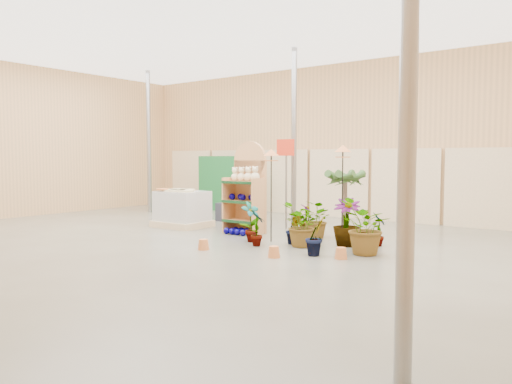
# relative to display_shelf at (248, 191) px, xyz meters

# --- Properties ---
(room) EXTENTS (15.20, 12.10, 4.70)m
(room) POSITION_rel_display_shelf_xyz_m (0.26, -1.01, 1.24)
(room) COLOR #5D5C50
(room) RESTS_ON ground
(display_shelf) EXTENTS (0.90, 0.58, 2.13)m
(display_shelf) POSITION_rel_display_shelf_xyz_m (0.00, 0.00, 0.00)
(display_shelf) COLOR tan
(display_shelf) RESTS_ON ground
(teddy_bears) EXTENTS (0.79, 0.21, 0.34)m
(teddy_bears) POSITION_rel_display_shelf_xyz_m (0.03, -0.10, 0.38)
(teddy_bears) COLOR beige
(teddy_bears) RESTS_ON display_shelf
(gazing_balls_shelf) EXTENTS (0.78, 0.27, 0.15)m
(gazing_balls_shelf) POSITION_rel_display_shelf_xyz_m (0.00, -0.13, -0.14)
(gazing_balls_shelf) COLOR #040059
(gazing_balls_shelf) RESTS_ON display_shelf
(gazing_balls_floor) EXTENTS (0.63, 0.39, 0.15)m
(gazing_balls_floor) POSITION_rel_display_shelf_xyz_m (-0.00, -0.37, -0.90)
(gazing_balls_floor) COLOR #040059
(gazing_balls_floor) RESTS_ON ground
(pallet_stack) EXTENTS (1.31, 1.10, 0.95)m
(pallet_stack) POSITION_rel_display_shelf_xyz_m (-1.92, -0.23, -0.52)
(pallet_stack) COLOR #D4B88B
(pallet_stack) RESTS_ON ground
(charcoal_planters) EXTENTS (0.80, 0.50, 1.00)m
(charcoal_planters) POSITION_rel_display_shelf_xyz_m (-1.57, 1.38, -0.56)
(charcoal_planters) COLOR #22232A
(charcoal_planters) RESTS_ON ground
(trellis_stock) EXTENTS (2.00, 0.30, 1.80)m
(trellis_stock) POSITION_rel_display_shelf_xyz_m (-3.54, 3.28, -0.08)
(trellis_stock) COLOR #17622A
(trellis_stock) RESTS_ON ground
(offer_sign) EXTENTS (0.50, 0.08, 2.20)m
(offer_sign) POSITION_rel_display_shelf_xyz_m (0.36, 1.06, 0.59)
(offer_sign) COLOR gray
(offer_sign) RESTS_ON ground
(bird_table_front) EXTENTS (0.34, 0.34, 1.93)m
(bird_table_front) POSITION_rel_display_shelf_xyz_m (1.16, -0.69, 0.82)
(bird_table_front) COLOR black
(bird_table_front) RESTS_ON ground
(bird_table_right) EXTENTS (0.34, 0.34, 2.00)m
(bird_table_right) POSITION_rel_display_shelf_xyz_m (2.56, -0.21, 0.89)
(bird_table_right) COLOR black
(bird_table_right) RESTS_ON ground
(bird_table_back) EXTENTS (0.34, 0.34, 1.65)m
(bird_table_back) POSITION_rel_display_shelf_xyz_m (-2.08, 2.77, 0.55)
(bird_table_back) COLOR black
(bird_table_back) RESTS_ON ground
(palm) EXTENTS (0.70, 0.70, 1.59)m
(palm) POSITION_rel_display_shelf_xyz_m (2.22, 0.57, 0.37)
(palm) COLOR brown
(palm) RESTS_ON ground
(potted_plant_0) EXTENTS (0.39, 0.50, 0.84)m
(potted_plant_0) POSITION_rel_display_shelf_xyz_m (0.86, -0.98, -0.55)
(potted_plant_0) COLOR #2C4D1E
(potted_plant_0) RESTS_ON ground
(potted_plant_1) EXTENTS (0.43, 0.42, 0.62)m
(potted_plant_1) POSITION_rel_display_shelf_xyz_m (1.72, -0.66, -0.67)
(potted_plant_1) COLOR #2C4D1E
(potted_plant_1) RESTS_ON ground
(potted_plant_2) EXTENTS (0.87, 0.94, 0.87)m
(potted_plant_2) POSITION_rel_display_shelf_xyz_m (2.02, -0.86, -0.54)
(potted_plant_2) COLOR #2C4D1E
(potted_plant_2) RESTS_ON ground
(potted_plant_3) EXTENTS (0.70, 0.70, 0.95)m
(potted_plant_3) POSITION_rel_display_shelf_xyz_m (2.65, -0.21, -0.50)
(potted_plant_3) COLOR #2C4D1E
(potted_plant_3) RESTS_ON ground
(potted_plant_4) EXTENTS (0.40, 0.43, 0.68)m
(potted_plant_4) POSITION_rel_display_shelf_xyz_m (3.19, 0.15, -0.64)
(potted_plant_4) COLOR #2C4D1E
(potted_plant_4) RESTS_ON ground
(potted_plant_6) EXTENTS (0.83, 0.75, 0.82)m
(potted_plant_6) POSITION_rel_display_shelf_xyz_m (1.70, 0.30, -0.56)
(potted_plant_6) COLOR #2C4D1E
(potted_plant_6) RESTS_ON ground
(potted_plant_8) EXTENTS (0.48, 0.46, 0.75)m
(potted_plant_8) POSITION_rel_display_shelf_xyz_m (1.25, -1.30, -0.60)
(potted_plant_8) COLOR #2C4D1E
(potted_plant_8) RESTS_ON ground
(potted_plant_9) EXTENTS (0.37, 0.43, 0.69)m
(potted_plant_9) POSITION_rel_display_shelf_xyz_m (2.65, -1.43, -0.63)
(potted_plant_9) COLOR #2C4D1E
(potted_plant_9) RESTS_ON ground
(potted_plant_10) EXTENTS (0.80, 0.93, 1.02)m
(potted_plant_10) POSITION_rel_display_shelf_xyz_m (3.36, -0.87, -0.46)
(potted_plant_10) COLOR #2C4D1E
(potted_plant_10) RESTS_ON ground
(potted_plant_11) EXTENTS (0.52, 0.52, 0.66)m
(potted_plant_11) POSITION_rel_display_shelf_xyz_m (1.10, 0.83, -0.64)
(potted_plant_11) COLOR #2C4D1E
(potted_plant_11) RESTS_ON ground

